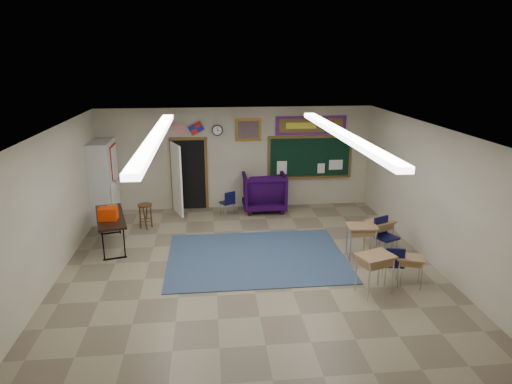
{
  "coord_description": "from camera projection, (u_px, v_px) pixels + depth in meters",
  "views": [
    {
      "loc": [
        -0.81,
        -8.67,
        4.41
      ],
      "look_at": [
        0.26,
        1.5,
        1.35
      ],
      "focal_mm": 32.0,
      "sensor_mm": 36.0,
      "label": 1
    }
  ],
  "objects": [
    {
      "name": "wall_flags",
      "position": [
        187.0,
        126.0,
        12.98
      ],
      "size": [
        1.16,
        0.06,
        0.7
      ],
      "primitive_type": null,
      "color": "red",
      "rests_on": "back_wall"
    },
    {
      "name": "student_chair_desk_a",
      "position": [
        393.0,
        264.0,
        9.13
      ],
      "size": [
        0.49,
        0.49,
        0.82
      ],
      "primitive_type": null,
      "rotation": [
        0.0,
        0.0,
        2.93
      ],
      "color": "black",
      "rests_on": "floor"
    },
    {
      "name": "bulletin_board",
      "position": [
        311.0,
        125.0,
        13.37
      ],
      "size": [
        2.1,
        0.05,
        0.55
      ],
      "color": "maroon",
      "rests_on": "back_wall"
    },
    {
      "name": "student_desk_front_left",
      "position": [
        361.0,
        240.0,
        10.24
      ],
      "size": [
        0.7,
        0.55,
        0.79
      ],
      "rotation": [
        0.0,
        0.0,
        -0.09
      ],
      "color": "#8F6442",
      "rests_on": "floor"
    },
    {
      "name": "folding_table",
      "position": [
        111.0,
        230.0,
        10.91
      ],
      "size": [
        1.05,
        1.94,
        1.05
      ],
      "rotation": [
        0.0,
        0.0,
        0.25
      ],
      "color": "black",
      "rests_on": "floor"
    },
    {
      "name": "wall_clock",
      "position": [
        217.0,
        130.0,
        13.13
      ],
      "size": [
        0.32,
        0.05,
        0.32
      ],
      "color": "black",
      "rests_on": "back_wall"
    },
    {
      "name": "student_chair_desk_b",
      "position": [
        386.0,
        238.0,
        10.28
      ],
      "size": [
        0.61,
        0.61,
        0.92
      ],
      "primitive_type": null,
      "rotation": [
        0.0,
        0.0,
        0.44
      ],
      "color": "black",
      "rests_on": "floor"
    },
    {
      "name": "wooden_stool",
      "position": [
        146.0,
        216.0,
        12.08
      ],
      "size": [
        0.37,
        0.37,
        0.66
      ],
      "color": "#4C3316",
      "rests_on": "floor"
    },
    {
      "name": "right_wall",
      "position": [
        440.0,
        200.0,
        9.57
      ],
      "size": [
        0.04,
        9.0,
        3.0
      ],
      "primitive_type": "cube",
      "color": "beige",
      "rests_on": "floor"
    },
    {
      "name": "ceiling",
      "position": [
        251.0,
        132.0,
        8.74
      ],
      "size": [
        8.0,
        9.0,
        0.04
      ],
      "primitive_type": "cube",
      "color": "silver",
      "rests_on": "back_wall"
    },
    {
      "name": "front_wall",
      "position": [
        290.0,
        339.0,
        4.89
      ],
      "size": [
        8.0,
        0.04,
        3.0
      ],
      "primitive_type": "cube",
      "color": "beige",
      "rests_on": "floor"
    },
    {
      "name": "student_desk_back_left",
      "position": [
        374.0,
        272.0,
        8.72
      ],
      "size": [
        0.79,
        0.68,
        0.8
      ],
      "rotation": [
        0.0,
        0.0,
        0.32
      ],
      "color": "#8F6442",
      "rests_on": "floor"
    },
    {
      "name": "chalkboard",
      "position": [
        310.0,
        158.0,
        13.65
      ],
      "size": [
        2.55,
        0.14,
        1.3
      ],
      "color": "brown",
      "rests_on": "back_wall"
    },
    {
      "name": "back_wall",
      "position": [
        237.0,
        158.0,
        13.46
      ],
      "size": [
        8.0,
        0.04,
        3.0
      ],
      "primitive_type": "cube",
      "color": "beige",
      "rests_on": "floor"
    },
    {
      "name": "fluorescent_strips",
      "position": [
        251.0,
        136.0,
        8.76
      ],
      "size": [
        3.86,
        6.0,
        0.1
      ],
      "primitive_type": null,
      "color": "white",
      "rests_on": "ceiling"
    },
    {
      "name": "framed_art_print",
      "position": [
        248.0,
        130.0,
        13.22
      ],
      "size": [
        0.75,
        0.05,
        0.65
      ],
      "color": "#A1671F",
      "rests_on": "back_wall"
    },
    {
      "name": "floor",
      "position": [
        251.0,
        274.0,
        9.6
      ],
      "size": [
        9.0,
        9.0,
        0.0
      ],
      "primitive_type": "plane",
      "color": "#84775B",
      "rests_on": "ground"
    },
    {
      "name": "wingback_armchair",
      "position": [
        264.0,
        191.0,
        13.47
      ],
      "size": [
        1.24,
        1.27,
        1.15
      ],
      "primitive_type": "imported",
      "rotation": [
        0.0,
        0.0,
        3.15
      ],
      "color": "black",
      "rests_on": "floor"
    },
    {
      "name": "storage_cabinet",
      "position": [
        104.0,
        181.0,
        12.58
      ],
      "size": [
        0.59,
        1.25,
        2.2
      ],
      "color": "silver",
      "rests_on": "floor"
    },
    {
      "name": "student_desk_front_right",
      "position": [
        379.0,
        234.0,
        10.61
      ],
      "size": [
        0.77,
        0.69,
        0.75
      ],
      "rotation": [
        0.0,
        0.0,
        0.44
      ],
      "color": "#8F6442",
      "rests_on": "floor"
    },
    {
      "name": "student_desk_back_right",
      "position": [
        409.0,
        269.0,
        9.03
      ],
      "size": [
        0.62,
        0.53,
        0.63
      ],
      "rotation": [
        0.0,
        0.0,
        -0.31
      ],
      "color": "#8F6442",
      "rests_on": "floor"
    },
    {
      "name": "left_wall",
      "position": [
        44.0,
        213.0,
        8.77
      ],
      "size": [
        0.04,
        9.0,
        3.0
      ],
      "primitive_type": "cube",
      "color": "beige",
      "rests_on": "floor"
    },
    {
      "name": "student_chair_reading",
      "position": [
        227.0,
        203.0,
        13.02
      ],
      "size": [
        0.5,
        0.5,
        0.74
      ],
      "primitive_type": null,
      "rotation": [
        0.0,
        0.0,
        3.65
      ],
      "color": "black",
      "rests_on": "floor"
    },
    {
      "name": "area_rug",
      "position": [
        256.0,
        257.0,
        10.38
      ],
      "size": [
        4.0,
        3.0,
        0.02
      ],
      "primitive_type": "cube",
      "color": "#303F5B",
      "rests_on": "floor"
    },
    {
      "name": "doorway",
      "position": [
        186.0,
        176.0,
        13.29
      ],
      "size": [
        1.1,
        0.89,
        2.16
      ],
      "color": "black",
      "rests_on": "back_wall"
    }
  ]
}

